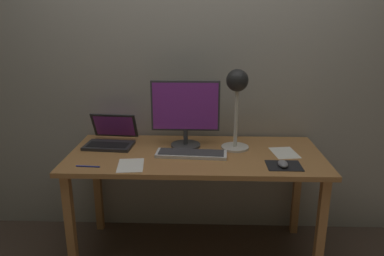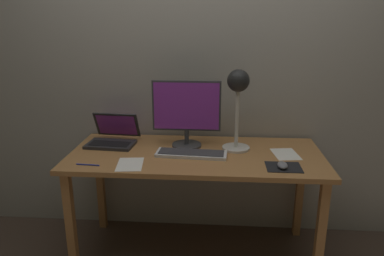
{
  "view_description": "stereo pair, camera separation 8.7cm",
  "coord_description": "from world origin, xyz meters",
  "px_view_note": "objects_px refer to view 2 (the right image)",
  "views": [
    {
      "loc": [
        0.05,
        -2.2,
        1.57
      ],
      "look_at": [
        -0.02,
        -0.05,
        0.92
      ],
      "focal_mm": 34.46,
      "sensor_mm": 36.0,
      "label": 1
    },
    {
      "loc": [
        0.14,
        -2.19,
        1.57
      ],
      "look_at": [
        -0.02,
        -0.05,
        0.92
      ],
      "focal_mm": 34.46,
      "sensor_mm": 36.0,
      "label": 2
    }
  ],
  "objects_px": {
    "monitor": "(187,110)",
    "pen": "(88,165)",
    "keyboard_main": "(191,154)",
    "laptop": "(114,135)",
    "desk_lamp": "(238,93)",
    "mouse": "(282,165)"
  },
  "relations": [
    {
      "from": "monitor",
      "to": "laptop",
      "type": "xyz_separation_m",
      "value": [
        -0.5,
        0.03,
        -0.19
      ]
    },
    {
      "from": "keyboard_main",
      "to": "pen",
      "type": "bearing_deg",
      "value": -160.78
    },
    {
      "from": "monitor",
      "to": "laptop",
      "type": "bearing_deg",
      "value": 176.35
    },
    {
      "from": "monitor",
      "to": "pen",
      "type": "distance_m",
      "value": 0.71
    },
    {
      "from": "laptop",
      "to": "desk_lamp",
      "type": "height_order",
      "value": "desk_lamp"
    },
    {
      "from": "monitor",
      "to": "desk_lamp",
      "type": "xyz_separation_m",
      "value": [
        0.33,
        -0.03,
        0.13
      ]
    },
    {
      "from": "monitor",
      "to": "mouse",
      "type": "xyz_separation_m",
      "value": [
        0.58,
        -0.34,
        -0.23
      ]
    },
    {
      "from": "keyboard_main",
      "to": "pen",
      "type": "relative_size",
      "value": 3.2
    },
    {
      "from": "laptop",
      "to": "pen",
      "type": "height_order",
      "value": "laptop"
    },
    {
      "from": "monitor",
      "to": "keyboard_main",
      "type": "height_order",
      "value": "monitor"
    },
    {
      "from": "laptop",
      "to": "pen",
      "type": "xyz_separation_m",
      "value": [
        -0.04,
        -0.41,
        -0.05
      ]
    },
    {
      "from": "monitor",
      "to": "keyboard_main",
      "type": "relative_size",
      "value": 1.0
    },
    {
      "from": "desk_lamp",
      "to": "mouse",
      "type": "relative_size",
      "value": 5.43
    },
    {
      "from": "laptop",
      "to": "pen",
      "type": "bearing_deg",
      "value": -95.73
    },
    {
      "from": "monitor",
      "to": "mouse",
      "type": "relative_size",
      "value": 4.65
    },
    {
      "from": "pen",
      "to": "mouse",
      "type": "bearing_deg",
      "value": 1.97
    },
    {
      "from": "keyboard_main",
      "to": "laptop",
      "type": "distance_m",
      "value": 0.59
    },
    {
      "from": "monitor",
      "to": "keyboard_main",
      "type": "distance_m",
      "value": 0.29
    },
    {
      "from": "desk_lamp",
      "to": "laptop",
      "type": "bearing_deg",
      "value": 175.59
    },
    {
      "from": "mouse",
      "to": "keyboard_main",
      "type": "bearing_deg",
      "value": 162.63
    },
    {
      "from": "keyboard_main",
      "to": "desk_lamp",
      "type": "height_order",
      "value": "desk_lamp"
    },
    {
      "from": "monitor",
      "to": "desk_lamp",
      "type": "bearing_deg",
      "value": -5.58
    }
  ]
}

